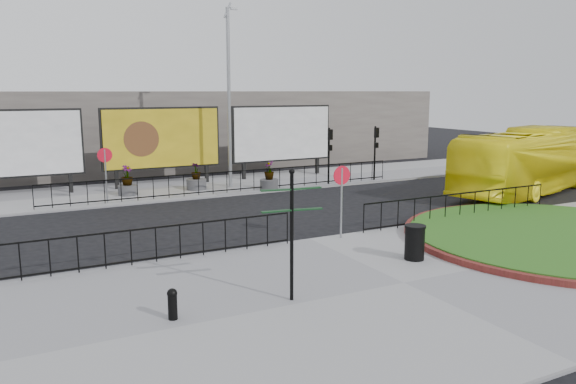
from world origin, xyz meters
TOP-DOWN VIEW (x-y plane):
  - ground at (0.00, 0.00)m, footprint 90.00×90.00m
  - pavement_near at (0.00, -5.00)m, footprint 30.00×10.00m
  - pavement_far at (0.00, 12.00)m, footprint 44.00×6.00m
  - brick_edge at (7.50, -4.00)m, footprint 10.40×10.40m
  - grass_lawn at (7.50, -4.00)m, footprint 10.00×10.00m
  - railing_near_left at (-6.00, -0.30)m, footprint 10.00×0.10m
  - railing_near_right at (6.50, -0.30)m, footprint 9.00×0.10m
  - railing_far at (1.00, 9.30)m, footprint 18.00×0.10m
  - speed_sign_far at (-5.00, 9.40)m, footprint 0.64×0.07m
  - speed_sign_near at (1.00, -0.40)m, footprint 0.64×0.07m
  - billboard_left at (-8.50, 12.97)m, footprint 6.20×0.31m
  - billboard_mid at (-1.50, 12.97)m, footprint 6.20×0.31m
  - billboard_right at (5.50, 12.97)m, footprint 6.20×0.31m
  - lamp_post at (1.51, 11.00)m, footprint 0.74×0.18m
  - signal_pole_a at (6.50, 9.34)m, footprint 0.22×0.26m
  - signal_pole_b at (9.50, 9.34)m, footprint 0.22×0.26m
  - building_backdrop at (0.00, 22.00)m, footprint 40.00×10.00m
  - fingerpost_sign at (-3.17, -4.72)m, footprint 1.49×0.45m
  - bollard at (-6.02, -4.55)m, footprint 0.23×0.23m
  - litter_bin at (1.59, -3.50)m, footprint 0.63×0.63m
  - bus at (14.35, 3.03)m, footprint 11.91×5.89m
  - planter_a at (-3.77, 11.00)m, footprint 0.91×0.91m
  - planter_b at (-0.35, 11.00)m, footprint 1.00×1.00m
  - planter_c at (2.97, 9.40)m, footprint 0.94×0.94m

SIDE VIEW (x-z plane):
  - ground at x=0.00m, z-range 0.00..0.00m
  - pavement_near at x=0.00m, z-range 0.00..0.12m
  - pavement_far at x=0.00m, z-range 0.00..0.12m
  - brick_edge at x=7.50m, z-range 0.12..0.30m
  - grass_lawn at x=7.50m, z-range 0.12..0.34m
  - bollard at x=-6.02m, z-range 0.15..0.86m
  - planter_b at x=-0.35m, z-range -0.12..1.24m
  - planter_c at x=2.97m, z-range -0.08..1.34m
  - litter_bin at x=1.59m, z-range 0.12..1.16m
  - planter_a at x=-3.77m, z-range -0.06..1.37m
  - railing_near_left at x=-6.00m, z-range 0.12..1.22m
  - railing_near_right at x=6.50m, z-range 0.12..1.22m
  - railing_far at x=1.00m, z-range 0.12..1.22m
  - bus at x=14.35m, z-range 0.00..3.24m
  - speed_sign_far at x=-5.00m, z-range 0.68..3.15m
  - speed_sign_near at x=1.00m, z-range 0.68..3.15m
  - fingerpost_sign at x=-3.17m, z-range 0.45..3.62m
  - signal_pole_a at x=6.50m, z-range 0.60..3.60m
  - signal_pole_b at x=9.50m, z-range 0.60..3.60m
  - building_backdrop at x=0.00m, z-range 0.00..5.00m
  - billboard_left at x=-8.50m, z-range 0.55..4.65m
  - billboard_mid at x=-1.50m, z-range 0.55..4.65m
  - billboard_right at x=5.50m, z-range 0.55..4.65m
  - lamp_post at x=1.51m, z-range 0.21..9.44m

